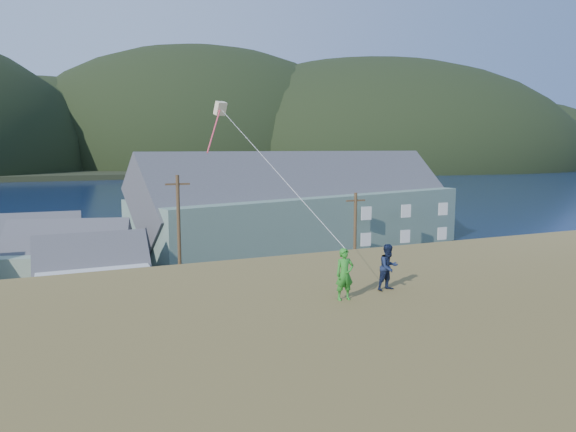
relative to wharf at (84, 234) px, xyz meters
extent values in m
plane|color=#0A1638|center=(6.00, -40.00, -0.45)|extent=(900.00, 900.00, 0.00)
cube|color=#4C3D19|center=(6.00, -42.00, -0.40)|extent=(110.00, 8.00, 0.10)
cube|color=#28282B|center=(6.00, -23.00, -0.39)|extent=(72.00, 36.00, 0.12)
cube|color=gray|center=(0.00, 0.00, 0.00)|extent=(26.00, 14.00, 0.90)
cube|color=black|center=(6.00, 290.00, 0.55)|extent=(900.00, 320.00, 2.00)
ellipsoid|color=black|center=(-14.00, 260.00, 1.55)|extent=(200.00, 180.00, 100.00)
ellipsoid|color=black|center=(76.00, 250.00, 1.55)|extent=(230.00, 207.00, 142.60)
ellipsoid|color=black|center=(186.00, 230.00, 1.55)|extent=(280.00, 252.00, 134.40)
ellipsoid|color=black|center=(306.00, 260.00, 1.55)|extent=(240.00, 216.00, 100.80)
cube|color=slate|center=(23.33, -20.44, 2.97)|extent=(40.04, 20.15, 6.60)
cube|color=#47474C|center=(23.33, -20.44, 8.03)|extent=(40.45, 19.97, 10.70)
cube|color=slate|center=(-1.63, -27.07, 1.31)|extent=(10.48, 8.26, 3.29)
cube|color=#47474C|center=(-1.63, -27.07, 3.78)|extent=(10.91, 8.17, 5.94)
cube|color=silver|center=(0.09, -31.94, 1.19)|extent=(7.73, 5.62, 3.04)
cube|color=#47474C|center=(0.09, -31.94, 3.47)|extent=(8.23, 5.54, 5.33)
cube|color=gray|center=(-5.10, -15.45, 1.10)|extent=(9.23, 5.84, 2.87)
cube|color=#47474C|center=(-5.10, -15.45, 3.34)|extent=(9.73, 5.85, 5.37)
cylinder|color=#47331E|center=(5.36, -38.50, 4.59)|extent=(0.24, 0.24, 9.84)
cylinder|color=#47331E|center=(18.72, -38.50, 3.79)|extent=(0.24, 0.24, 8.24)
imported|color=maroon|center=(-6.13, -14.58, 0.46)|extent=(3.01, 5.83, 1.57)
imported|color=navy|center=(6.07, -22.42, 0.38)|extent=(1.84, 4.22, 1.42)
imported|color=black|center=(1.99, -16.71, 0.38)|extent=(2.10, 4.30, 1.41)
imported|color=#B5B5B5|center=(-1.69, -16.29, 0.39)|extent=(2.17, 5.03, 1.44)
imported|color=#2F4C77|center=(7.00, -16.12, 0.46)|extent=(2.14, 4.92, 1.57)
imported|color=black|center=(0.54, -22.77, 0.39)|extent=(2.50, 5.13, 1.44)
imported|color=silver|center=(-5.40, -21.92, 0.40)|extent=(2.45, 5.27, 1.46)
imported|color=#288624|center=(6.36, -59.12, 7.52)|extent=(0.59, 0.41, 1.55)
imported|color=#16203E|center=(8.16, -58.72, 7.49)|extent=(0.79, 0.66, 1.48)
cube|color=beige|center=(4.91, -50.97, 12.86)|extent=(0.58, 0.56, 0.60)
cylinder|color=#FD4256|center=(4.31, -52.22, 11.96)|extent=(0.06, 0.06, 3.31)
cylinder|color=white|center=(5.64, -55.05, 10.58)|extent=(0.02, 0.02, 9.45)
camera|label=1|loc=(-0.87, -72.10, 11.20)|focal=32.00mm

